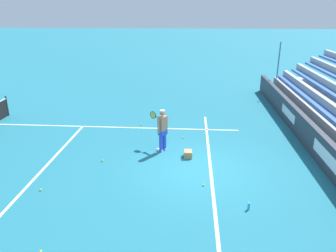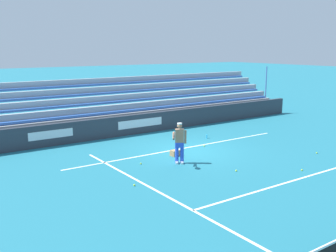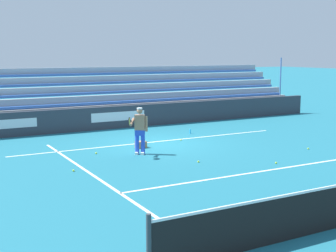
% 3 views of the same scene
% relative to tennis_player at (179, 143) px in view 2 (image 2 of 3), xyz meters
% --- Properties ---
extents(ground_plane, '(160.00, 160.00, 0.00)m').
position_rel_tennis_player_xyz_m(ground_plane, '(-1.58, -1.37, -0.89)').
color(ground_plane, '#1E6B7F').
extents(court_baseline_white, '(12.00, 0.10, 0.01)m').
position_rel_tennis_player_xyz_m(court_baseline_white, '(-1.58, -1.87, -0.89)').
color(court_baseline_white, white).
rests_on(court_baseline_white, ground).
extents(court_sideline_white, '(0.10, 12.00, 0.01)m').
position_rel_tennis_player_xyz_m(court_sideline_white, '(2.53, 2.63, -0.89)').
color(court_sideline_white, white).
rests_on(court_sideline_white, ground).
extents(court_service_line_white, '(8.22, 0.10, 0.01)m').
position_rel_tennis_player_xyz_m(court_service_line_white, '(-1.58, 4.13, -0.89)').
color(court_service_line_white, white).
rests_on(court_service_line_white, ground).
extents(back_wall_sponsor_board, '(24.19, 0.25, 1.10)m').
position_rel_tennis_player_xyz_m(back_wall_sponsor_board, '(-1.57, -5.96, -0.34)').
color(back_wall_sponsor_board, '#2D333D').
rests_on(back_wall_sponsor_board, ground).
extents(bleacher_stand, '(22.98, 3.20, 3.40)m').
position_rel_tennis_player_xyz_m(bleacher_stand, '(-1.58, -8.19, -0.13)').
color(bleacher_stand, '#9EA3A8').
rests_on(bleacher_stand, ground).
extents(tennis_player, '(0.96, 0.83, 1.71)m').
position_rel_tennis_player_xyz_m(tennis_player, '(0.00, 0.00, 0.00)').
color(tennis_player, blue).
rests_on(tennis_player, ground).
extents(ball_box_cardboard, '(0.42, 0.33, 0.26)m').
position_rel_tennis_player_xyz_m(ball_box_cardboard, '(-0.54, -1.04, -0.76)').
color(ball_box_cardboard, '#A87F51').
rests_on(ball_box_cardboard, ground).
extents(tennis_ball_by_box, '(0.07, 0.07, 0.07)m').
position_rel_tennis_player_xyz_m(tennis_ball_by_box, '(2.91, 1.30, -0.86)').
color(tennis_ball_by_box, '#CCE533').
rests_on(tennis_ball_by_box, ground).
extents(tennis_ball_far_left, '(0.07, 0.07, 0.07)m').
position_rel_tennis_player_xyz_m(tennis_ball_far_left, '(1.40, -0.80, -0.86)').
color(tennis_ball_far_left, '#CCE533').
rests_on(tennis_ball_far_left, ground).
extents(tennis_ball_midcourt, '(0.07, 0.07, 0.07)m').
position_rel_tennis_player_xyz_m(tennis_ball_midcourt, '(-1.18, 2.16, -0.86)').
color(tennis_ball_midcourt, '#CCE533').
rests_on(tennis_ball_midcourt, ground).
extents(tennis_ball_far_right, '(0.07, 0.07, 0.07)m').
position_rel_tennis_player_xyz_m(tennis_ball_far_right, '(-3.36, 3.57, -0.86)').
color(tennis_ball_far_right, '#CCE533').
rests_on(tennis_ball_far_right, ground).
extents(tennis_ball_on_baseline, '(0.07, 0.07, 0.07)m').
position_rel_tennis_player_xyz_m(tennis_ball_on_baseline, '(-2.68, -1.58, -0.86)').
color(tennis_ball_on_baseline, '#CCE533').
rests_on(tennis_ball_on_baseline, ground).
extents(tennis_ball_near_player, '(0.07, 0.07, 0.07)m').
position_rel_tennis_player_xyz_m(tennis_ball_near_player, '(-6.06, 2.36, -0.86)').
color(tennis_ball_near_player, '#CCE533').
rests_on(tennis_ball_near_player, ground).
extents(water_bottle, '(0.07, 0.07, 0.22)m').
position_rel_tennis_player_xyz_m(water_bottle, '(-3.91, -2.84, -0.78)').
color(water_bottle, '#33B2E5').
rests_on(water_bottle, ground).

